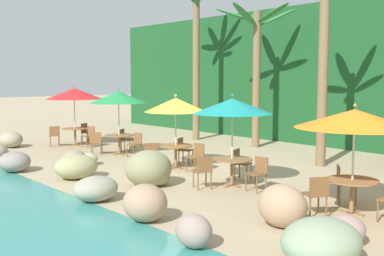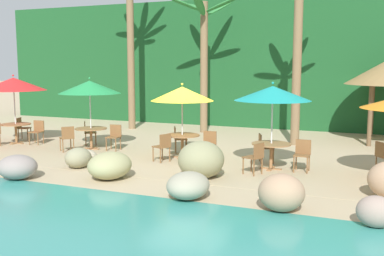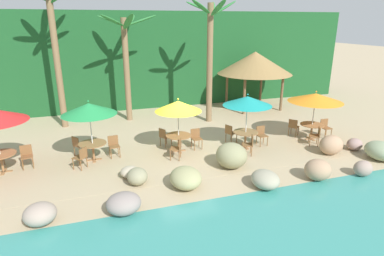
{
  "view_description": "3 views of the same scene",
  "coord_description": "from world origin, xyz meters",
  "px_view_note": "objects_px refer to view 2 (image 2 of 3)",
  "views": [
    {
      "loc": [
        11.35,
        -9.38,
        2.88
      ],
      "look_at": [
        0.49,
        0.21,
        1.35
      ],
      "focal_mm": 44.53,
      "sensor_mm": 36.0,
      "label": 1
    },
    {
      "loc": [
        5.48,
        -12.77,
        2.91
      ],
      "look_at": [
        0.08,
        0.16,
        0.98
      ],
      "focal_mm": 42.65,
      "sensor_mm": 36.0,
      "label": 2
    },
    {
      "loc": [
        -3.75,
        -12.43,
        5.39
      ],
      "look_at": [
        0.26,
        -0.1,
        1.1
      ],
      "focal_mm": 30.28,
      "sensor_mm": 36.0,
      "label": 3
    }
  ],
  "objects_px": {
    "palm_tree_second": "(204,43)",
    "chair_green_inland": "(88,131)",
    "chair_red_seaward": "(37,130)",
    "chair_orange_inland": "(384,155)",
    "umbrella_green": "(90,87)",
    "chair_red_inland": "(22,127)",
    "chair_teal_inland": "(264,146)",
    "dining_table_green": "(91,132)",
    "chair_yellow_seaward": "(209,143)",
    "chair_yellow_inland": "(178,138)",
    "umbrella_teal": "(273,93)",
    "palm_tree_third": "(298,32)",
    "umbrella_red": "(13,84)",
    "chair_green_seaward": "(114,135)",
    "dining_table_teal": "(271,148)",
    "umbrella_yellow": "(182,94)",
    "chair_teal_seaward": "(302,153)",
    "palm_tree_nearest": "(131,25)",
    "chair_yellow_left": "(163,145)",
    "chair_teal_left": "(255,156)",
    "dining_table_yellow": "(182,139)",
    "dining_table_red": "(16,127)",
    "chair_green_left": "(67,137)"
  },
  "relations": [
    {
      "from": "palm_tree_third",
      "to": "umbrella_green",
      "type": "bearing_deg",
      "value": -150.21
    },
    {
      "from": "chair_yellow_inland",
      "to": "chair_red_inland",
      "type": "bearing_deg",
      "value": 179.29
    },
    {
      "from": "chair_green_seaward",
      "to": "chair_teal_seaward",
      "type": "relative_size",
      "value": 1.0
    },
    {
      "from": "dining_table_green",
      "to": "chair_green_seaward",
      "type": "distance_m",
      "value": 0.86
    },
    {
      "from": "chair_green_inland",
      "to": "chair_teal_left",
      "type": "xyz_separation_m",
      "value": [
        6.84,
        -2.1,
        0.0
      ]
    },
    {
      "from": "chair_green_seaward",
      "to": "dining_table_teal",
      "type": "xyz_separation_m",
      "value": [
        5.66,
        -0.82,
        0.1
      ]
    },
    {
      "from": "chair_yellow_seaward",
      "to": "umbrella_yellow",
      "type": "bearing_deg",
      "value": -170.72
    },
    {
      "from": "chair_orange_inland",
      "to": "umbrella_green",
      "type": "bearing_deg",
      "value": 179.91
    },
    {
      "from": "dining_table_green",
      "to": "chair_green_seaward",
      "type": "bearing_deg",
      "value": 11.89
    },
    {
      "from": "chair_green_inland",
      "to": "palm_tree_third",
      "type": "xyz_separation_m",
      "value": [
        6.97,
        3.03,
        3.58
      ]
    },
    {
      "from": "chair_yellow_inland",
      "to": "dining_table_teal",
      "type": "bearing_deg",
      "value": -19.45
    },
    {
      "from": "dining_table_teal",
      "to": "palm_tree_third",
      "type": "height_order",
      "value": "palm_tree_third"
    },
    {
      "from": "dining_table_teal",
      "to": "chair_teal_seaward",
      "type": "height_order",
      "value": "chair_teal_seaward"
    },
    {
      "from": "umbrella_green",
      "to": "chair_red_inland",
      "type": "bearing_deg",
      "value": 170.09
    },
    {
      "from": "umbrella_green",
      "to": "umbrella_yellow",
      "type": "distance_m",
      "value": 3.55
    },
    {
      "from": "chair_yellow_seaward",
      "to": "chair_orange_inland",
      "type": "bearing_deg",
      "value": 0.04
    },
    {
      "from": "umbrella_green",
      "to": "palm_tree_second",
      "type": "xyz_separation_m",
      "value": [
        2.17,
        5.29,
        1.68
      ]
    },
    {
      "from": "chair_green_inland",
      "to": "palm_tree_third",
      "type": "distance_m",
      "value": 8.4
    },
    {
      "from": "palm_tree_second",
      "to": "chair_green_inland",
      "type": "bearing_deg",
      "value": -120.47
    },
    {
      "from": "chair_red_seaward",
      "to": "chair_orange_inland",
      "type": "height_order",
      "value": "same"
    },
    {
      "from": "umbrella_red",
      "to": "palm_tree_nearest",
      "type": "bearing_deg",
      "value": 69.16
    },
    {
      "from": "chair_green_seaward",
      "to": "palm_tree_nearest",
      "type": "bearing_deg",
      "value": 113.43
    },
    {
      "from": "dining_table_teal",
      "to": "palm_tree_second",
      "type": "relative_size",
      "value": 0.19
    },
    {
      "from": "dining_table_red",
      "to": "umbrella_yellow",
      "type": "height_order",
      "value": "umbrella_yellow"
    },
    {
      "from": "chair_green_inland",
      "to": "palm_tree_second",
      "type": "relative_size",
      "value": 0.15
    },
    {
      "from": "umbrella_teal",
      "to": "dining_table_yellow",
      "type": "bearing_deg",
      "value": 170.56
    },
    {
      "from": "dining_table_teal",
      "to": "dining_table_green",
      "type": "bearing_deg",
      "value": 174.32
    },
    {
      "from": "chair_green_inland",
      "to": "umbrella_red",
      "type": "bearing_deg",
      "value": -164.67
    },
    {
      "from": "chair_yellow_left",
      "to": "chair_green_seaward",
      "type": "bearing_deg",
      "value": 154.88
    },
    {
      "from": "dining_table_green",
      "to": "chair_yellow_seaward",
      "type": "distance_m",
      "value": 4.39
    },
    {
      "from": "umbrella_yellow",
      "to": "dining_table_teal",
      "type": "bearing_deg",
      "value": -9.44
    },
    {
      "from": "chair_yellow_left",
      "to": "umbrella_green",
      "type": "bearing_deg",
      "value": 163.55
    },
    {
      "from": "umbrella_green",
      "to": "chair_yellow_inland",
      "type": "bearing_deg",
      "value": 10.31
    },
    {
      "from": "umbrella_red",
      "to": "umbrella_yellow",
      "type": "bearing_deg",
      "value": -0.4
    },
    {
      "from": "chair_green_left",
      "to": "umbrella_teal",
      "type": "distance_m",
      "value": 7.13
    },
    {
      "from": "chair_red_seaward",
      "to": "palm_tree_second",
      "type": "bearing_deg",
      "value": 48.36
    },
    {
      "from": "dining_table_yellow",
      "to": "chair_yellow_left",
      "type": "distance_m",
      "value": 0.86
    },
    {
      "from": "chair_teal_inland",
      "to": "umbrella_yellow",
      "type": "bearing_deg",
      "value": -174.08
    },
    {
      "from": "chair_green_seaward",
      "to": "umbrella_yellow",
      "type": "bearing_deg",
      "value": -7.0
    },
    {
      "from": "chair_red_seaward",
      "to": "palm_tree_nearest",
      "type": "distance_m",
      "value": 6.6
    },
    {
      "from": "chair_green_seaward",
      "to": "chair_yellow_inland",
      "type": "relative_size",
      "value": 1.0
    },
    {
      "from": "chair_yellow_seaward",
      "to": "chair_teal_left",
      "type": "bearing_deg",
      "value": -37.79
    },
    {
      "from": "umbrella_teal",
      "to": "palm_tree_third",
      "type": "distance_m",
      "value": 4.73
    },
    {
      "from": "chair_teal_seaward",
      "to": "palm_tree_nearest",
      "type": "height_order",
      "value": "palm_tree_nearest"
    },
    {
      "from": "umbrella_teal",
      "to": "palm_tree_second",
      "type": "xyz_separation_m",
      "value": [
        -4.33,
        5.94,
        1.7
      ]
    },
    {
      "from": "umbrella_red",
      "to": "palm_tree_second",
      "type": "relative_size",
      "value": 0.44
    },
    {
      "from": "chair_teal_seaward",
      "to": "palm_tree_nearest",
      "type": "relative_size",
      "value": 0.12
    },
    {
      "from": "chair_red_inland",
      "to": "chair_teal_inland",
      "type": "relative_size",
      "value": 1.0
    },
    {
      "from": "chair_yellow_seaward",
      "to": "umbrella_teal",
      "type": "xyz_separation_m",
      "value": [
        2.1,
        -0.63,
        1.63
      ]
    },
    {
      "from": "umbrella_yellow",
      "to": "chair_yellow_seaward",
      "type": "height_order",
      "value": "umbrella_yellow"
    }
  ]
}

